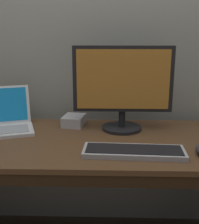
# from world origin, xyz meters

# --- Properties ---
(desk) EXTENTS (1.67, 0.68, 0.72)m
(desk) POSITION_xyz_m (0.00, -0.01, 0.53)
(desk) COLOR brown
(desk) RESTS_ON ground
(laptop_white) EXTENTS (0.39, 0.37, 0.22)m
(laptop_white) POSITION_xyz_m (-0.45, 0.12, 0.76)
(laptop_white) COLOR white
(laptop_white) RESTS_ON desk
(external_monitor) EXTENTS (0.52, 0.21, 0.45)m
(external_monitor) POSITION_xyz_m (0.20, 0.15, 0.96)
(external_monitor) COLOR black
(external_monitor) RESTS_ON desk
(wired_keyboard) EXTENTS (0.45, 0.16, 0.02)m
(wired_keyboard) POSITION_xyz_m (0.23, -0.18, 0.73)
(wired_keyboard) COLOR #BCBCC1
(wired_keyboard) RESTS_ON desk
(external_drive_box) EXTENTS (0.13, 0.16, 0.06)m
(external_drive_box) POSITION_xyz_m (-0.08, 0.22, 0.75)
(external_drive_box) COLOR silver
(external_drive_box) RESTS_ON desk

